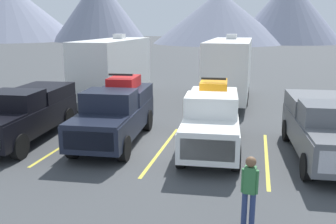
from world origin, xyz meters
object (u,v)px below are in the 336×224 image
pickup_truck_d (325,127)px  camper_trailer_a (113,65)px  pickup_truck_a (26,112)px  person_a (249,188)px  camper_trailer_b (229,67)px  pickup_truck_c (212,118)px  pickup_truck_b (116,112)px

pickup_truck_d → camper_trailer_a: size_ratio=0.67×
pickup_truck_a → pickup_truck_d: (11.27, 0.56, -0.02)m
person_a → camper_trailer_b: bearing=96.1°
camper_trailer_a → person_a: 15.81m
camper_trailer_a → camper_trailer_b: size_ratio=0.97×
pickup_truck_a → pickup_truck_c: bearing=5.1°
camper_trailer_a → pickup_truck_c: bearing=-48.5°
camper_trailer_b → pickup_truck_c: bearing=-89.9°
camper_trailer_b → pickup_truck_d: bearing=-65.7°
pickup_truck_a → pickup_truck_c: size_ratio=1.04×
pickup_truck_d → pickup_truck_c: bearing=178.5°
pickup_truck_d → camper_trailer_b: (-3.93, 8.71, 0.97)m
pickup_truck_b → pickup_truck_c: (3.79, -0.01, -0.02)m
pickup_truck_b → person_a: (5.28, -5.41, -0.19)m
pickup_truck_a → pickup_truck_b: pickup_truck_b is taller
pickup_truck_b → camper_trailer_b: size_ratio=0.63×
camper_trailer_b → person_a: bearing=-83.9°
camper_trailer_b → pickup_truck_b: bearing=-113.7°
person_a → pickup_truck_b: bearing=134.3°
pickup_truck_c → camper_trailer_a: 10.59m
pickup_truck_a → camper_trailer_a: size_ratio=0.67×
camper_trailer_b → person_a: camper_trailer_b is taller
camper_trailer_a → camper_trailer_b: camper_trailer_b is taller
pickup_truck_c → pickup_truck_d: 3.92m
pickup_truck_b → camper_trailer_b: 9.43m
person_a → pickup_truck_c: bearing=105.4°
pickup_truck_a → camper_trailer_b: camper_trailer_b is taller
pickup_truck_a → pickup_truck_c: pickup_truck_c is taller
pickup_truck_b → camper_trailer_b: bearing=66.3°
camper_trailer_b → pickup_truck_a: bearing=-128.4°
pickup_truck_c → camper_trailer_a: size_ratio=0.65×
pickup_truck_c → camper_trailer_b: camper_trailer_b is taller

